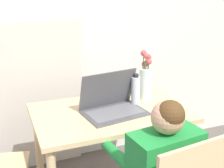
# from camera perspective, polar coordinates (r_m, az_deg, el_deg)

# --- Properties ---
(wall_back) EXTENTS (6.40, 0.05, 2.50)m
(wall_back) POSITION_cam_1_polar(r_m,az_deg,el_deg) (2.56, -7.29, 12.29)
(wall_back) COLOR silver
(wall_back) RESTS_ON ground_plane
(dining_table) EXTENTS (0.98, 0.62, 0.74)m
(dining_table) POSITION_cam_1_polar(r_m,az_deg,el_deg) (2.04, -0.25, -7.93)
(dining_table) COLOR #D6B784
(dining_table) RESTS_ON ground_plane
(laptop) EXTENTS (0.41, 0.31, 0.26)m
(laptop) POSITION_cam_1_polar(r_m,az_deg,el_deg) (1.96, -0.02, -3.48)
(laptop) COLOR #4C4C51
(laptop) RESTS_ON dining_table
(flower_vase) EXTENTS (0.09, 0.09, 0.35)m
(flower_vase) POSITION_cam_1_polar(r_m,az_deg,el_deg) (2.15, 6.15, 0.78)
(flower_vase) COLOR silver
(flower_vase) RESTS_ON dining_table
(water_bottle) EXTENTS (0.06, 0.06, 0.21)m
(water_bottle) POSITION_cam_1_polar(r_m,az_deg,el_deg) (2.05, 4.34, -1.19)
(water_bottle) COLOR silver
(water_bottle) RESTS_ON dining_table
(cardboard_panel) EXTENTS (0.75, 0.19, 1.26)m
(cardboard_panel) POSITION_cam_1_polar(r_m,az_deg,el_deg) (2.50, -13.95, -3.02)
(cardboard_panel) COLOR silver
(cardboard_panel) RESTS_ON ground_plane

